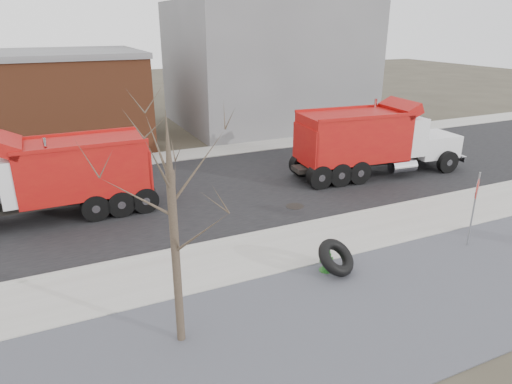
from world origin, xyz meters
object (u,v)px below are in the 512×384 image
dump_truck_red_b (57,175)px  stop_sign (476,196)px  fire_hydrant (326,261)px  truck_tire (336,257)px  dump_truck_red_a (373,139)px

dump_truck_red_b → stop_sign: bearing=145.1°
fire_hydrant → stop_sign: (4.97, -0.55, 1.37)m
stop_sign → dump_truck_red_b: (-11.54, 7.93, -0.10)m
truck_tire → dump_truck_red_b: (-6.75, 7.58, 1.09)m
dump_truck_red_b → truck_tire: bearing=131.3°
truck_tire → dump_truck_red_a: bearing=46.2°
truck_tire → dump_truck_red_b: size_ratio=0.20×
fire_hydrant → stop_sign: size_ratio=0.30×
fire_hydrant → dump_truck_red_a: bearing=44.7°
truck_tire → dump_truck_red_a: dump_truck_red_a is taller
dump_truck_red_a → fire_hydrant: bearing=-130.3°
truck_tire → dump_truck_red_b: dump_truck_red_b is taller
stop_sign → dump_truck_red_b: 14.00m
truck_tire → dump_truck_red_a: size_ratio=0.18×
stop_sign → dump_truck_red_a: 7.39m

